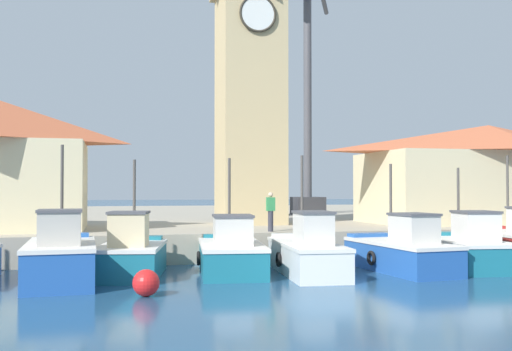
{
  "coord_description": "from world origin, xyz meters",
  "views": [
    {
      "loc": [
        -5.35,
        -14.19,
        2.91
      ],
      "look_at": [
        0.72,
        10.89,
        3.5
      ],
      "focal_mm": 42.0,
      "sensor_mm": 36.0,
      "label": 1
    }
  ],
  "objects_px": {
    "warehouse_right": "(489,173)",
    "mooring_buoy": "(146,283)",
    "clock_tower": "(250,66)",
    "port_crane_near": "(267,97)",
    "port_crane_far": "(308,106)",
    "dock_worker_near_tower": "(271,211)",
    "fishing_boat_center": "(231,253)",
    "fishing_boat_left_inner": "(61,257)",
    "fishing_boat_mid_right": "(307,253)",
    "fishing_boat_mid_left": "(131,254)",
    "fishing_boat_right_inner": "(401,251)",
    "fishing_boat_right_outer": "(467,249)"
  },
  "relations": [
    {
      "from": "fishing_boat_mid_right",
      "to": "port_crane_far",
      "type": "height_order",
      "value": "port_crane_far"
    },
    {
      "from": "fishing_boat_mid_right",
      "to": "clock_tower",
      "type": "distance_m",
      "value": 12.91
    },
    {
      "from": "warehouse_right",
      "to": "port_crane_far",
      "type": "bearing_deg",
      "value": 117.11
    },
    {
      "from": "clock_tower",
      "to": "dock_worker_near_tower",
      "type": "distance_m",
      "value": 9.01
    },
    {
      "from": "fishing_boat_mid_left",
      "to": "port_crane_near",
      "type": "distance_m",
      "value": 22.4
    },
    {
      "from": "fishing_boat_left_inner",
      "to": "dock_worker_near_tower",
      "type": "distance_m",
      "value": 9.1
    },
    {
      "from": "fishing_boat_mid_left",
      "to": "mooring_buoy",
      "type": "relative_size",
      "value": 5.99
    },
    {
      "from": "fishing_boat_left_inner",
      "to": "port_crane_far",
      "type": "height_order",
      "value": "port_crane_far"
    },
    {
      "from": "fishing_boat_right_inner",
      "to": "dock_worker_near_tower",
      "type": "bearing_deg",
      "value": 129.91
    },
    {
      "from": "fishing_boat_left_inner",
      "to": "mooring_buoy",
      "type": "relative_size",
      "value": 6.7
    },
    {
      "from": "port_crane_near",
      "to": "port_crane_far",
      "type": "distance_m",
      "value": 3.28
    },
    {
      "from": "clock_tower",
      "to": "port_crane_near",
      "type": "distance_m",
      "value": 10.15
    },
    {
      "from": "fishing_boat_right_inner",
      "to": "clock_tower",
      "type": "distance_m",
      "value": 13.37
    },
    {
      "from": "fishing_boat_left_inner",
      "to": "fishing_boat_right_outer",
      "type": "relative_size",
      "value": 1.01
    },
    {
      "from": "fishing_boat_mid_left",
      "to": "mooring_buoy",
      "type": "distance_m",
      "value": 3.95
    },
    {
      "from": "mooring_buoy",
      "to": "dock_worker_near_tower",
      "type": "relative_size",
      "value": 0.45
    },
    {
      "from": "fishing_boat_mid_left",
      "to": "port_crane_near",
      "type": "height_order",
      "value": "port_crane_near"
    },
    {
      "from": "clock_tower",
      "to": "mooring_buoy",
      "type": "bearing_deg",
      "value": -114.6
    },
    {
      "from": "warehouse_right",
      "to": "mooring_buoy",
      "type": "bearing_deg",
      "value": -148.57
    },
    {
      "from": "warehouse_right",
      "to": "port_crane_near",
      "type": "bearing_deg",
      "value": 129.82
    },
    {
      "from": "fishing_boat_mid_right",
      "to": "dock_worker_near_tower",
      "type": "bearing_deg",
      "value": 91.92
    },
    {
      "from": "warehouse_right",
      "to": "fishing_boat_right_outer",
      "type": "bearing_deg",
      "value": -129.22
    },
    {
      "from": "fishing_boat_mid_left",
      "to": "mooring_buoy",
      "type": "bearing_deg",
      "value": -86.14
    },
    {
      "from": "fishing_boat_mid_left",
      "to": "dock_worker_near_tower",
      "type": "relative_size",
      "value": 2.72
    },
    {
      "from": "fishing_boat_mid_right",
      "to": "fishing_boat_right_outer",
      "type": "relative_size",
      "value": 1.08
    },
    {
      "from": "fishing_boat_mid_left",
      "to": "port_crane_far",
      "type": "height_order",
      "value": "port_crane_far"
    },
    {
      "from": "dock_worker_near_tower",
      "to": "fishing_boat_right_outer",
      "type": "bearing_deg",
      "value": -33.51
    },
    {
      "from": "fishing_boat_center",
      "to": "clock_tower",
      "type": "height_order",
      "value": "clock_tower"
    },
    {
      "from": "dock_worker_near_tower",
      "to": "fishing_boat_mid_left",
      "type": "bearing_deg",
      "value": -149.54
    },
    {
      "from": "fishing_boat_right_inner",
      "to": "port_crane_far",
      "type": "height_order",
      "value": "port_crane_far"
    },
    {
      "from": "fishing_boat_right_inner",
      "to": "port_crane_near",
      "type": "xyz_separation_m",
      "value": [
        0.18,
        19.42,
        8.45
      ]
    },
    {
      "from": "fishing_boat_left_inner",
      "to": "clock_tower",
      "type": "xyz_separation_m",
      "value": [
        8.31,
        9.87,
        8.33
      ]
    },
    {
      "from": "fishing_boat_center",
      "to": "warehouse_right",
      "type": "xyz_separation_m",
      "value": [
        15.35,
        7.2,
        3.1
      ]
    },
    {
      "from": "fishing_boat_center",
      "to": "port_crane_far",
      "type": "height_order",
      "value": "port_crane_far"
    },
    {
      "from": "clock_tower",
      "to": "port_crane_near",
      "type": "height_order",
      "value": "port_crane_near"
    },
    {
      "from": "mooring_buoy",
      "to": "dock_worker_near_tower",
      "type": "bearing_deg",
      "value": 53.2
    },
    {
      "from": "warehouse_right",
      "to": "port_crane_far",
      "type": "relative_size",
      "value": 0.67
    },
    {
      "from": "fishing_boat_mid_left",
      "to": "fishing_boat_center",
      "type": "distance_m",
      "value": 3.42
    },
    {
      "from": "fishing_boat_center",
      "to": "warehouse_right",
      "type": "bearing_deg",
      "value": 25.13
    },
    {
      "from": "fishing_boat_mid_right",
      "to": "fishing_boat_mid_left",
      "type": "bearing_deg",
      "value": 170.98
    },
    {
      "from": "fishing_boat_left_inner",
      "to": "fishing_boat_mid_left",
      "type": "distance_m",
      "value": 2.4
    },
    {
      "from": "port_crane_near",
      "to": "mooring_buoy",
      "type": "bearing_deg",
      "value": -112.53
    },
    {
      "from": "dock_worker_near_tower",
      "to": "mooring_buoy",
      "type": "bearing_deg",
      "value": -126.8
    },
    {
      "from": "clock_tower",
      "to": "port_crane_near",
      "type": "xyz_separation_m",
      "value": [
        3.42,
        9.56,
        0.03
      ]
    },
    {
      "from": "fishing_boat_center",
      "to": "fishing_boat_right_inner",
      "type": "height_order",
      "value": "fishing_boat_center"
    },
    {
      "from": "warehouse_right",
      "to": "mooring_buoy",
      "type": "relative_size",
      "value": 18.03
    },
    {
      "from": "fishing_boat_right_inner",
      "to": "clock_tower",
      "type": "height_order",
      "value": "clock_tower"
    },
    {
      "from": "dock_worker_near_tower",
      "to": "fishing_boat_center",
      "type": "bearing_deg",
      "value": -125.87
    },
    {
      "from": "mooring_buoy",
      "to": "fishing_boat_left_inner",
      "type": "bearing_deg",
      "value": 129.82
    },
    {
      "from": "port_crane_far",
      "to": "port_crane_near",
      "type": "bearing_deg",
      "value": -166.02
    }
  ]
}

